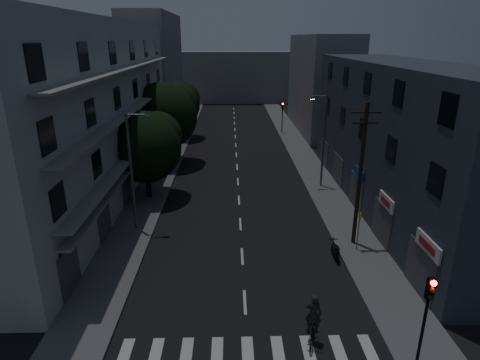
{
  "coord_description": "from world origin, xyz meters",
  "views": [
    {
      "loc": [
        -0.66,
        -15.0,
        12.62
      ],
      "look_at": [
        0.0,
        12.0,
        3.0
      ],
      "focal_mm": 30.0,
      "sensor_mm": 36.0,
      "label": 1
    }
  ],
  "objects_px": {
    "utility_pole": "(360,173)",
    "motorcycle": "(335,252)",
    "traffic_signal_near": "(428,305)",
    "bus_stop_sign": "(359,224)",
    "cyclist": "(313,326)"
  },
  "relations": [
    {
      "from": "utility_pole",
      "to": "cyclist",
      "type": "height_order",
      "value": "utility_pole"
    },
    {
      "from": "bus_stop_sign",
      "to": "motorcycle",
      "type": "bearing_deg",
      "value": -151.87
    },
    {
      "from": "utility_pole",
      "to": "motorcycle",
      "type": "height_order",
      "value": "utility_pole"
    },
    {
      "from": "utility_pole",
      "to": "motorcycle",
      "type": "xyz_separation_m",
      "value": [
        -1.6,
        -1.72,
        -4.42
      ]
    },
    {
      "from": "traffic_signal_near",
      "to": "motorcycle",
      "type": "relative_size",
      "value": 2.31
    },
    {
      "from": "bus_stop_sign",
      "to": "utility_pole",
      "type": "bearing_deg",
      "value": 86.55
    },
    {
      "from": "traffic_signal_near",
      "to": "utility_pole",
      "type": "distance_m",
      "value": 10.52
    },
    {
      "from": "bus_stop_sign",
      "to": "motorcycle",
      "type": "height_order",
      "value": "bus_stop_sign"
    },
    {
      "from": "utility_pole",
      "to": "bus_stop_sign",
      "type": "relative_size",
      "value": 3.56
    },
    {
      "from": "utility_pole",
      "to": "traffic_signal_near",
      "type": "bearing_deg",
      "value": -92.54
    },
    {
      "from": "bus_stop_sign",
      "to": "motorcycle",
      "type": "relative_size",
      "value": 1.42
    },
    {
      "from": "traffic_signal_near",
      "to": "utility_pole",
      "type": "bearing_deg",
      "value": 87.46
    },
    {
      "from": "bus_stop_sign",
      "to": "cyclist",
      "type": "relative_size",
      "value": 1.05
    },
    {
      "from": "motorcycle",
      "to": "bus_stop_sign",
      "type": "bearing_deg",
      "value": 27.63
    },
    {
      "from": "traffic_signal_near",
      "to": "bus_stop_sign",
      "type": "bearing_deg",
      "value": 87.55
    }
  ]
}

